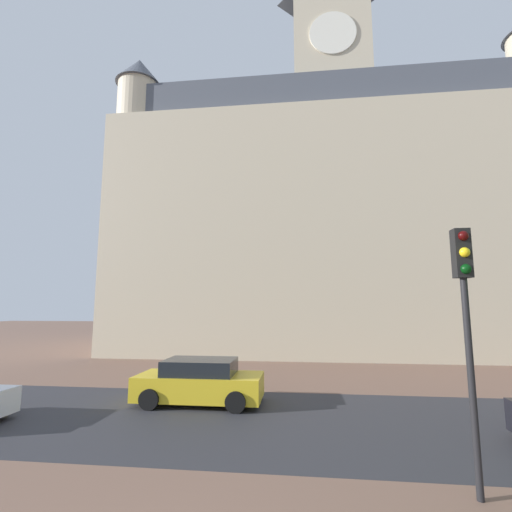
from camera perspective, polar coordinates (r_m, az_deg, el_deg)
ground_plane at (r=13.24m, az=-1.13°, el=-21.98°), size 120.00×120.00×0.00m
street_asphalt_strip at (r=11.41m, az=-2.56°, el=-24.29°), size 120.00×6.68×0.00m
landmark_building at (r=29.40m, az=10.60°, el=5.66°), size 29.76×14.21×32.43m
car_yellow at (r=12.97m, az=-8.84°, el=-19.04°), size 4.16×2.04×1.44m
traffic_light_pole at (r=7.52m, az=30.20°, el=-6.76°), size 0.28×0.34×4.63m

